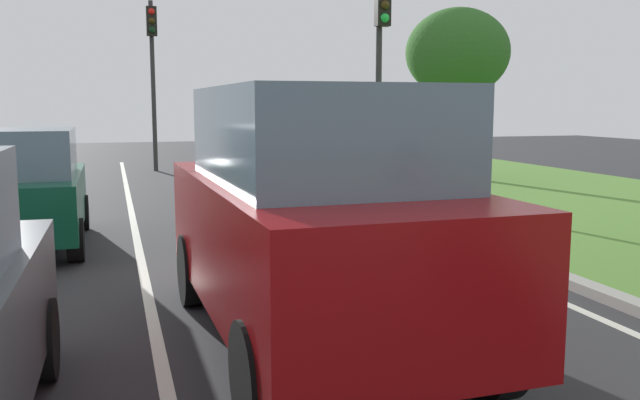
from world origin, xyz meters
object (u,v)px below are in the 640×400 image
at_px(car_suv_ahead, 314,216).
at_px(tree_roadside_far, 457,54).
at_px(traffic_light_far_median, 152,56).
at_px(traffic_light_near_right, 381,47).
at_px(car_hatchback_far, 23,190).

distance_m(car_suv_ahead, tree_roadside_far, 14.52).
bearing_deg(tree_roadside_far, traffic_light_far_median, 149.08).
height_order(car_suv_ahead, traffic_light_near_right, traffic_light_near_right).
bearing_deg(car_hatchback_far, tree_roadside_far, 32.06).
height_order(traffic_light_far_median, tree_roadside_far, traffic_light_far_median).
relative_size(car_suv_ahead, traffic_light_near_right, 0.88).
xyz_separation_m(car_suv_ahead, traffic_light_far_median, (-0.33, 16.89, 2.46)).
xyz_separation_m(car_suv_ahead, car_hatchback_far, (-2.96, 5.24, -0.28)).
distance_m(traffic_light_near_right, traffic_light_far_median, 9.03).
relative_size(car_suv_ahead, tree_roadside_far, 0.94).
bearing_deg(car_hatchback_far, car_suv_ahead, -60.85).
xyz_separation_m(traffic_light_near_right, tree_roadside_far, (3.49, 2.91, 0.14)).
relative_size(traffic_light_far_median, tree_roadside_far, 1.11).
xyz_separation_m(car_hatchback_far, traffic_light_far_median, (2.62, 11.65, 2.75)).
bearing_deg(traffic_light_far_median, car_hatchback_far, -102.69).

